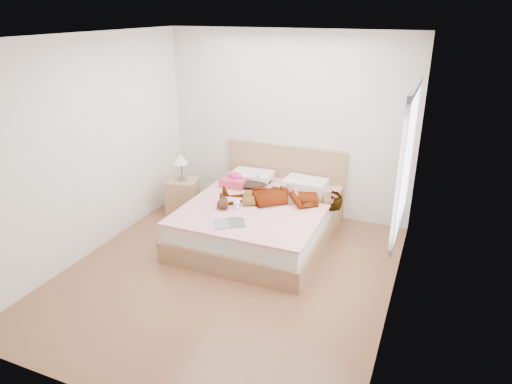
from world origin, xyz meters
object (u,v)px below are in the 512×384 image
Objects in this scene: plush_toy at (223,203)px; woman at (282,194)px; magazine at (229,223)px; bed at (261,217)px; coffee_mug at (237,205)px; towel at (234,181)px; phone at (258,174)px; nightstand at (183,194)px.

woman is at bearing 39.00° from plush_toy.
woman reaches higher than magazine.
coffee_mug is (-0.19, -0.35, 0.28)m from bed.
phone is at bearing 21.85° from towel.
phone is 0.78× the size of coffee_mug.
magazine is 1.62m from nightstand.
plush_toy is (-0.16, -0.07, 0.02)m from coffee_mug.
plush_toy is at bearing -32.89° from nightstand.
magazine is (-0.09, -0.79, 0.24)m from bed.
coffee_mug is 0.17m from plush_toy.
bed is 1.36m from nightstand.
nightstand is (-1.34, 0.22, 0.03)m from bed.
woman is 0.77× the size of bed.
woman is at bearing 68.57° from magazine.
phone is at bearing 93.89° from coffee_mug.
woman is 6.40× the size of plush_toy.
bed is 0.62m from plush_toy.
magazine is (0.47, -1.14, -0.07)m from towel.
woman is at bearing -5.27° from nightstand.
phone is at bearing 97.23° from magazine.
nightstand is at bearing -115.53° from woman.
woman is 17.19× the size of phone.
towel is 1.24m from magazine.
towel is (-0.56, 0.35, 0.31)m from bed.
coffee_mug is at bearing -26.43° from nightstand.
bed is at bearing 49.45° from plush_toy.
bed is 4.24× the size of magazine.
woman reaches higher than towel.
bed is at bearing -93.33° from woman.
bed reaches higher than coffee_mug.
plush_toy is at bearing 125.13° from magazine.
phone is (-0.50, 0.40, 0.07)m from woman.
magazine is at bearing -54.87° from plush_toy.
coffee_mug is at bearing -119.24° from bed.
phone is at bearing 13.12° from nightstand.
nightstand is (-1.14, 0.57, -0.25)m from coffee_mug.
bed is (0.25, -0.48, -0.41)m from phone.
coffee_mug is at bearing -62.61° from towel.
nightstand is (-1.09, -0.25, -0.38)m from phone.
coffee_mug is (0.06, -0.82, -0.13)m from phone.
phone is at bearing 117.60° from bed.
plush_toy is (-0.60, -0.49, -0.04)m from woman.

